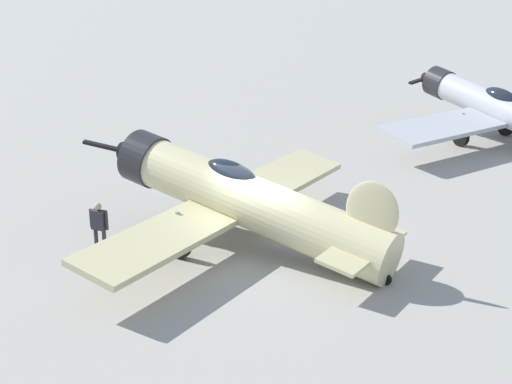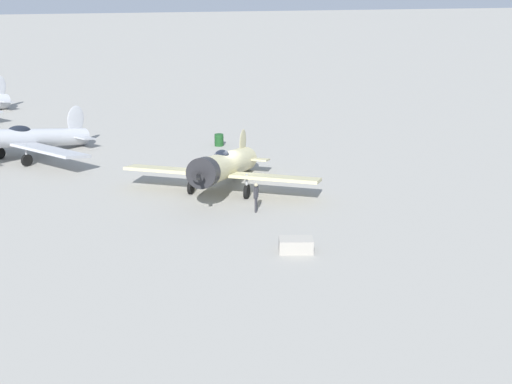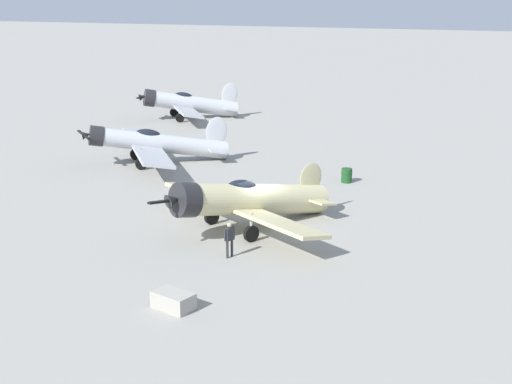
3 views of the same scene
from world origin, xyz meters
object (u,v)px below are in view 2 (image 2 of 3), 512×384
object	(u,v)px
airplane_foreground	(224,166)
airplane_mid_apron	(26,139)
equipment_crate	(296,245)
ground_crew_mechanic	(256,194)
fuel_drum	(219,140)

from	to	relation	value
airplane_foreground	airplane_mid_apron	size ratio (longest dim) A/B	1.00
airplane_mid_apron	equipment_crate	size ratio (longest dim) A/B	6.29
airplane_foreground	airplane_mid_apron	xyz separation A→B (m)	(10.29, 11.58, -0.04)
ground_crew_mechanic	equipment_crate	bearing A→B (deg)	-65.25
fuel_drum	airplane_foreground	bearing A→B (deg)	170.04
equipment_crate	ground_crew_mechanic	bearing A→B (deg)	4.09
airplane_mid_apron	fuel_drum	xyz separation A→B (m)	(0.37, -13.45, -1.00)
airplane_foreground	fuel_drum	bearing A→B (deg)	-160.80
airplane_foreground	ground_crew_mechanic	size ratio (longest dim) A/B	6.75
equipment_crate	airplane_foreground	bearing A→B (deg)	7.67
airplane_foreground	equipment_crate	bearing A→B (deg)	36.83
equipment_crate	fuel_drum	bearing A→B (deg)	-1.61
airplane_mid_apron	equipment_crate	xyz separation A→B (m)	(-19.94, -12.88, -1.12)
ground_crew_mechanic	fuel_drum	xyz separation A→B (m)	(14.64, -0.98, -0.53)
ground_crew_mechanic	equipment_crate	size ratio (longest dim) A/B	0.93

